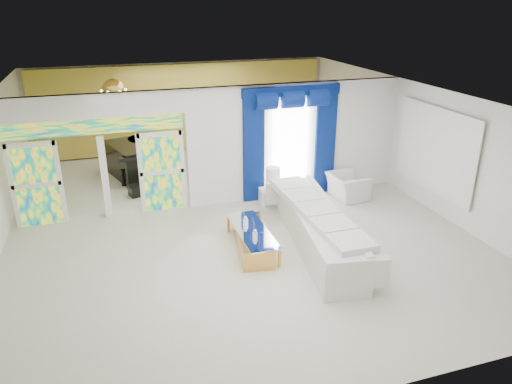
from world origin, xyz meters
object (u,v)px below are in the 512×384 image
object	(u,v)px
white_sofa	(317,229)
armchair	(348,186)
coffee_table	(252,240)
grand_piano	(139,159)
console_table	(283,195)

from	to	relation	value
white_sofa	armchair	xyz separation A→B (m)	(1.90, 2.20, -0.07)
coffee_table	armchair	size ratio (longest dim) A/B	1.88
grand_piano	console_table	bearing A→B (deg)	-61.74
console_table	grand_piano	bearing A→B (deg)	135.34
white_sofa	grand_piano	xyz separation A→B (m)	(-3.20, 5.75, 0.09)
console_table	armchair	size ratio (longest dim) A/B	1.24
console_table	armchair	distance (m)	1.75
coffee_table	grand_piano	xyz separation A→B (m)	(-1.85, 5.45, 0.27)
armchair	white_sofa	bearing A→B (deg)	135.19
console_table	grand_piano	world-z (taller)	grand_piano
coffee_table	grand_piano	world-z (taller)	grand_piano
white_sofa	coffee_table	bearing A→B (deg)	176.14
console_table	white_sofa	bearing A→B (deg)	-93.90
white_sofa	console_table	xyz separation A→B (m)	(0.17, 2.42, -0.19)
console_table	armchair	world-z (taller)	armchair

